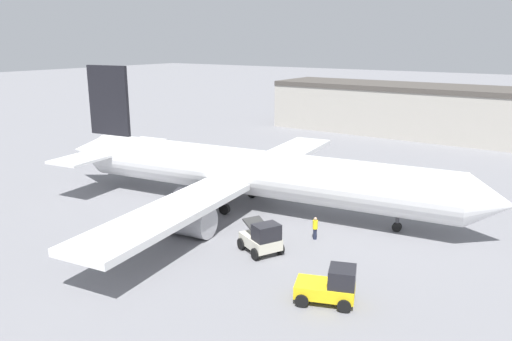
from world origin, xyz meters
TOP-DOWN VIEW (x-y plane):
  - ground_plane at (0.00, 0.00)m, footprint 400.00×400.00m
  - terminal_building at (11.48, 42.02)m, footprint 65.49×11.28m
  - airplane at (-1.01, -0.14)m, footprint 40.61×37.21m
  - ground_crew_worker at (7.40, -3.23)m, footprint 0.37×0.37m
  - baggage_tug at (-4.42, -5.05)m, footprint 2.91×2.67m
  - belt_loader_truck at (5.57, -7.41)m, footprint 3.44×3.16m
  - pushback_tug at (12.33, -10.77)m, footprint 3.65×2.96m

SIDE VIEW (x-z plane):
  - ground_plane at x=0.00m, z-range 0.00..0.00m
  - ground_crew_worker at x=7.40m, z-range 0.06..1.74m
  - pushback_tug at x=12.33m, z-range -0.07..2.04m
  - baggage_tug at x=-4.42m, z-range -0.11..2.09m
  - belt_loader_truck at x=5.57m, z-range -0.05..2.19m
  - airplane at x=-1.01m, z-range -2.78..8.93m
  - terminal_building at x=11.48m, z-range 0.01..7.53m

